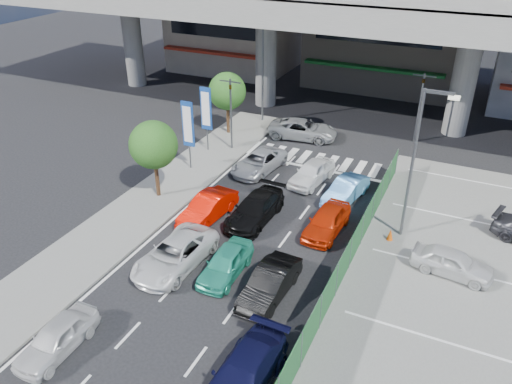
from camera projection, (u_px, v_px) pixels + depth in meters
The scene contains 29 objects.
ground at pixel (231, 263), 24.34m from camera, with size 120.00×120.00×0.00m, color black.
parking_lot at pixel (475, 302), 21.85m from camera, with size 12.00×28.00×0.06m, color slate.
sidewalk_left at pixel (159, 196), 30.06m from camera, with size 4.00×30.00×0.12m, color slate.
fence_run at pixel (344, 265), 22.73m from camera, with size 0.16×22.00×1.80m, color #1C5227, non-canonical shape.
expressway at pixel (364, 7), 37.46m from camera, with size 64.00×14.00×10.75m.
building_west at pixel (235, 5), 52.36m from camera, with size 12.00×10.90×13.00m.
building_center at pixel (392, 4), 46.76m from camera, with size 14.00×10.90×15.00m.
traffic_light_left at pixel (231, 97), 34.20m from camera, with size 1.60×1.24×5.20m.
traffic_light_right at pixel (422, 91), 35.41m from camera, with size 1.60×1.24×5.20m.
street_lamp_right at pixel (418, 154), 24.11m from camera, with size 1.65×0.22×8.00m.
street_lamp_left at pixel (265, 64), 38.58m from camera, with size 1.65×0.22×8.00m.
signboard_near at pixel (188, 126), 31.82m from camera, with size 0.80×0.14×4.70m.
signboard_far at pixel (206, 111), 34.34m from camera, with size 0.80×0.14×4.70m.
tree_near at pixel (153, 145), 28.43m from camera, with size 2.80×2.80×4.80m.
tree_far at pixel (227, 91), 37.03m from camera, with size 2.80×2.80×4.80m.
van_white_back_left at pixel (57, 338), 19.22m from camera, with size 1.48×3.68×1.25m, color silver.
minivan_navy_back at pixel (243, 376), 17.55m from camera, with size 1.93×4.76×1.38m, color black.
sedan_white_mid_left at pixel (175, 254), 23.84m from camera, with size 2.29×4.97×1.38m, color silver.
taxi_teal_mid at pixel (226, 263), 23.30m from camera, with size 1.53×3.80×1.29m, color teal.
hatch_black_mid_right at pixel (270, 283), 21.97m from camera, with size 1.44×4.12×1.36m, color black.
taxi_orange_left at pixel (208, 208), 27.60m from camera, with size 1.46×4.19×1.38m, color red.
sedan_black_mid at pixel (255, 209), 27.46m from camera, with size 1.93×4.76×1.38m, color black.
taxi_orange_right at pixel (327, 221), 26.41m from camera, with size 1.63×4.05×1.38m, color red.
wagon_silver_front_left at pixel (259, 162), 32.80m from camera, with size 2.12×4.59×1.27m, color #A2A4A9.
sedan_white_front_mid at pixel (312, 172), 31.37m from camera, with size 1.63×4.05×1.38m, color white.
kei_truck_front_right at pixel (346, 190), 29.45m from camera, with size 1.36×3.91×1.29m, color #5BA4EF.
crossing_wagon_silver at pixel (303, 129), 37.57m from camera, with size 2.36×5.11×1.42m, color gray.
parked_sedan_white at pixel (452, 262), 23.27m from camera, with size 1.50×3.73×1.27m, color silver.
traffic_cone at pixel (390, 234), 25.86m from camera, with size 0.33×0.33×0.64m, color #E8570C.
Camera 1 is at (9.36, -17.20, 14.93)m, focal length 35.00 mm.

